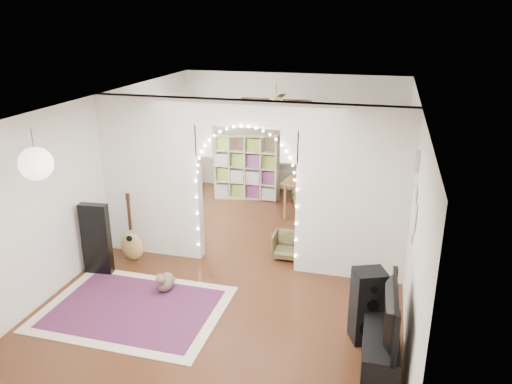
% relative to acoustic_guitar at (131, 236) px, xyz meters
% --- Properties ---
extents(floor, '(7.50, 7.50, 0.00)m').
position_rel_acoustic_guitar_xyz_m(floor, '(1.89, 0.42, -0.44)').
color(floor, black).
rests_on(floor, ground).
extents(ceiling, '(5.00, 7.50, 0.02)m').
position_rel_acoustic_guitar_xyz_m(ceiling, '(1.89, 0.42, 2.26)').
color(ceiling, white).
rests_on(ceiling, wall_back).
extents(wall_back, '(5.00, 0.02, 2.70)m').
position_rel_acoustic_guitar_xyz_m(wall_back, '(1.89, 4.17, 0.91)').
color(wall_back, silver).
rests_on(wall_back, floor).
extents(wall_front, '(5.00, 0.02, 2.70)m').
position_rel_acoustic_guitar_xyz_m(wall_front, '(1.89, -3.33, 0.91)').
color(wall_front, silver).
rests_on(wall_front, floor).
extents(wall_left, '(0.02, 7.50, 2.70)m').
position_rel_acoustic_guitar_xyz_m(wall_left, '(-0.61, 0.42, 0.91)').
color(wall_left, silver).
rests_on(wall_left, floor).
extents(wall_right, '(0.02, 7.50, 2.70)m').
position_rel_acoustic_guitar_xyz_m(wall_right, '(4.39, 0.42, 0.91)').
color(wall_right, silver).
rests_on(wall_right, floor).
extents(divider_wall, '(5.00, 0.20, 2.70)m').
position_rel_acoustic_guitar_xyz_m(divider_wall, '(1.89, 0.42, 0.99)').
color(divider_wall, silver).
rests_on(divider_wall, floor).
extents(fairy_lights, '(1.64, 0.04, 1.60)m').
position_rel_acoustic_guitar_xyz_m(fairy_lights, '(1.89, 0.29, 1.11)').
color(fairy_lights, '#FFEABF').
rests_on(fairy_lights, divider_wall).
extents(window, '(0.04, 1.20, 1.40)m').
position_rel_acoustic_guitar_xyz_m(window, '(-0.58, 2.22, 1.06)').
color(window, white).
rests_on(window, wall_left).
extents(wall_clock, '(0.03, 0.31, 0.31)m').
position_rel_acoustic_guitar_xyz_m(wall_clock, '(4.37, -0.18, 1.66)').
color(wall_clock, white).
rests_on(wall_clock, wall_right).
extents(picture_frames, '(0.02, 0.50, 0.70)m').
position_rel_acoustic_guitar_xyz_m(picture_frames, '(4.37, -0.58, 1.06)').
color(picture_frames, white).
rests_on(picture_frames, wall_right).
extents(paper_lantern, '(0.40, 0.40, 0.40)m').
position_rel_acoustic_guitar_xyz_m(paper_lantern, '(-0.01, -1.98, 1.81)').
color(paper_lantern, white).
rests_on(paper_lantern, ceiling).
extents(ceiling_fan, '(1.10, 1.10, 0.30)m').
position_rel_acoustic_guitar_xyz_m(ceiling_fan, '(1.89, 2.42, 1.96)').
color(ceiling_fan, '#C17F40').
rests_on(ceiling_fan, ceiling).
extents(area_rug, '(2.50, 1.89, 0.02)m').
position_rel_acoustic_guitar_xyz_m(area_rug, '(0.73, -1.35, -0.43)').
color(area_rug, maroon).
rests_on(area_rug, floor).
extents(guitar_case, '(0.46, 0.19, 1.17)m').
position_rel_acoustic_guitar_xyz_m(guitar_case, '(-0.31, -0.53, 0.14)').
color(guitar_case, black).
rests_on(guitar_case, floor).
extents(acoustic_guitar, '(0.40, 0.15, 1.01)m').
position_rel_acoustic_guitar_xyz_m(acoustic_guitar, '(0.00, 0.00, 0.00)').
color(acoustic_guitar, tan).
rests_on(acoustic_guitar, floor).
extents(tabby_cat, '(0.24, 0.55, 0.37)m').
position_rel_acoustic_guitar_xyz_m(tabby_cat, '(0.95, -0.78, -0.29)').
color(tabby_cat, brown).
rests_on(tabby_cat, floor).
extents(floor_speaker, '(0.47, 0.44, 0.97)m').
position_rel_acoustic_guitar_xyz_m(floor_speaker, '(3.91, -1.21, 0.04)').
color(floor_speaker, black).
rests_on(floor_speaker, floor).
extents(media_console, '(0.43, 1.01, 0.50)m').
position_rel_acoustic_guitar_xyz_m(media_console, '(4.09, -1.83, -0.19)').
color(media_console, black).
rests_on(media_console, floor).
extents(tv, '(0.17, 1.08, 0.62)m').
position_rel_acoustic_guitar_xyz_m(tv, '(4.09, -1.83, 0.37)').
color(tv, black).
rests_on(tv, media_console).
extents(bookcase, '(1.47, 0.65, 1.47)m').
position_rel_acoustic_guitar_xyz_m(bookcase, '(1.02, 3.42, 0.29)').
color(bookcase, beige).
rests_on(bookcase, floor).
extents(dining_table, '(1.31, 0.98, 0.76)m').
position_rel_acoustic_guitar_xyz_m(dining_table, '(2.66, 2.68, 0.24)').
color(dining_table, brown).
rests_on(dining_table, floor).
extents(flower_vase, '(0.21, 0.21, 0.19)m').
position_rel_acoustic_guitar_xyz_m(flower_vase, '(2.66, 2.68, 0.41)').
color(flower_vase, silver).
rests_on(flower_vase, dining_table).
extents(dining_chair_left, '(0.47, 0.48, 0.43)m').
position_rel_acoustic_guitar_xyz_m(dining_chair_left, '(2.48, 0.77, -0.22)').
color(dining_chair_left, brown).
rests_on(dining_chair_left, floor).
extents(dining_chair_right, '(0.62, 0.63, 0.46)m').
position_rel_acoustic_guitar_xyz_m(dining_chair_right, '(2.32, 3.46, -0.21)').
color(dining_chair_right, brown).
rests_on(dining_chair_right, floor).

